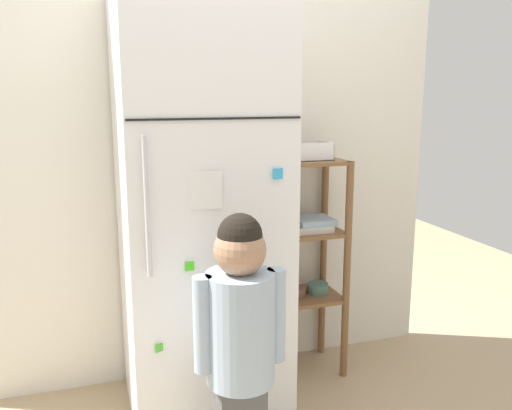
# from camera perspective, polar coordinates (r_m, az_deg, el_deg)

# --- Properties ---
(ground_plane) EXTENTS (6.00, 6.00, 0.00)m
(ground_plane) POSITION_cam_1_polar(r_m,az_deg,el_deg) (2.71, -2.50, -19.86)
(ground_plane) COLOR tan
(kitchen_wall_back) EXTENTS (2.38, 0.03, 2.34)m
(kitchen_wall_back) POSITION_cam_1_polar(r_m,az_deg,el_deg) (2.68, -4.87, 6.38)
(kitchen_wall_back) COLOR silver
(kitchen_wall_back) RESTS_ON ground
(refrigerator) EXTENTS (0.66, 0.67, 1.84)m
(refrigerator) POSITION_cam_1_polar(r_m,az_deg,el_deg) (2.35, -5.87, -0.58)
(refrigerator) COLOR white
(refrigerator) RESTS_ON ground
(child_standing) EXTENTS (0.33, 0.25, 1.03)m
(child_standing) POSITION_cam_1_polar(r_m,az_deg,el_deg) (1.93, -1.66, -12.70)
(child_standing) COLOR #4F5051
(child_standing) RESTS_ON ground
(pantry_shelf_unit) EXTENTS (0.34, 0.31, 1.10)m
(pantry_shelf_unit) POSITION_cam_1_polar(r_m,az_deg,el_deg) (2.75, 5.52, -4.70)
(pantry_shelf_unit) COLOR brown
(pantry_shelf_unit) RESTS_ON ground
(fruit_bin) EXTENTS (0.18, 0.18, 0.09)m
(fruit_bin) POSITION_cam_1_polar(r_m,az_deg,el_deg) (2.66, 5.69, 5.58)
(fruit_bin) COLOR white
(fruit_bin) RESTS_ON pantry_shelf_unit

